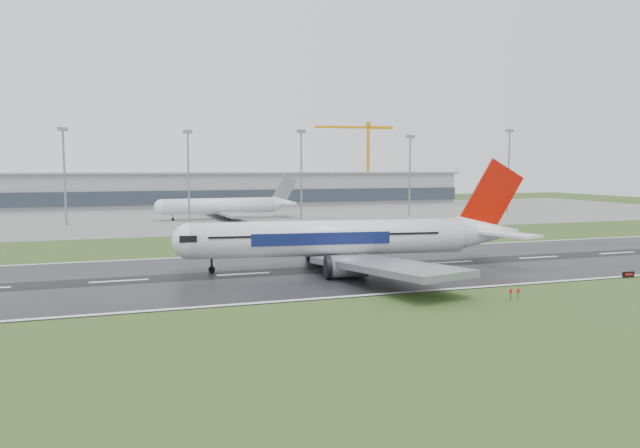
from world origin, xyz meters
name	(u,v)px	position (x,y,z in m)	size (l,w,h in m)	color
ground	(353,268)	(0.00, 0.00, 0.00)	(520.00, 520.00, 0.00)	#2D4A1B
runway	(353,268)	(0.00, 0.00, 0.05)	(400.00, 45.00, 0.10)	black
apron	(235,215)	(0.00, 125.00, 0.04)	(400.00, 130.00, 0.08)	slate
terminal	(214,190)	(0.00, 185.00, 7.50)	(240.00, 36.00, 15.00)	gray
main_airliner	(355,216)	(0.11, -0.31, 9.49)	(63.63, 60.60, 18.79)	white
parked_airliner	(226,197)	(-6.18, 108.15, 7.64)	(51.61, 48.05, 15.13)	white
tower_crane	(368,162)	(86.04, 200.00, 21.39)	(43.22, 2.36, 42.79)	orange
runway_sign	(628,275)	(39.87, -22.53, 0.52)	(2.30, 0.26, 1.04)	black
floodmast_1	(65,179)	(-57.16, 100.00, 14.64)	(0.64, 0.64, 29.29)	gray
floodmast_2	(189,178)	(-19.51, 100.00, 14.61)	(0.64, 0.64, 29.21)	gray
floodmast_3	(301,176)	(19.19, 100.00, 15.02)	(0.64, 0.64, 30.05)	gray
floodmast_4	(410,177)	(61.18, 100.00, 14.46)	(0.64, 0.64, 28.92)	gray
floodmast_5	(508,173)	(104.27, 100.00, 15.95)	(0.64, 0.64, 31.90)	gray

